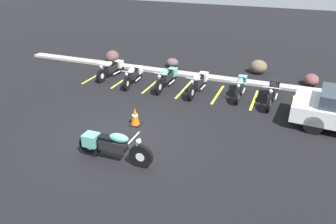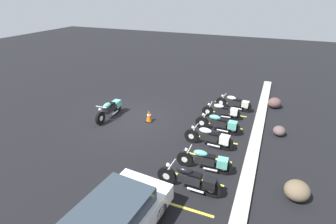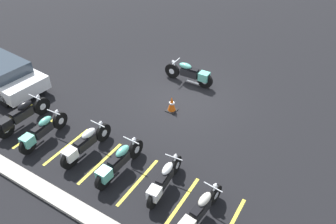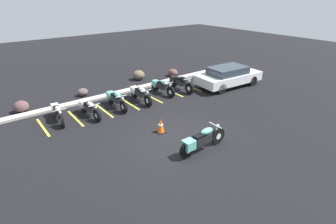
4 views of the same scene
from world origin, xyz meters
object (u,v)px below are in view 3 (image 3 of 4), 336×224
(parked_bike_4, at_px, (41,131))
(motorcycle_teal_featured, at_px, (191,74))
(parked_bike_5, at_px, (20,116))
(traffic_cone, at_px, (172,104))
(car_white, at_px, (0,73))
(parked_bike_1, at_px, (164,180))
(parked_bike_0, at_px, (199,212))
(parked_bike_2, at_px, (118,163))
(parked_bike_3, at_px, (84,144))

(parked_bike_4, bearing_deg, motorcycle_teal_featured, -25.52)
(parked_bike_5, bearing_deg, parked_bike_4, -96.51)
(motorcycle_teal_featured, bearing_deg, traffic_cone, 98.26)
(motorcycle_teal_featured, height_order, car_white, car_white)
(motorcycle_teal_featured, bearing_deg, parked_bike_1, 110.35)
(traffic_cone, bearing_deg, parked_bike_0, 129.06)
(parked_bike_0, height_order, parked_bike_5, parked_bike_5)
(parked_bike_1, xyz_separation_m, parked_bike_5, (5.99, 0.17, 0.05))
(motorcycle_teal_featured, height_order, parked_bike_5, motorcycle_teal_featured)
(parked_bike_2, xyz_separation_m, parked_bike_3, (1.45, -0.08, 0.00))
(parked_bike_2, xyz_separation_m, parked_bike_5, (4.43, 0.01, 0.02))
(parked_bike_1, xyz_separation_m, traffic_cone, (1.82, -3.50, -0.12))
(motorcycle_teal_featured, bearing_deg, parked_bike_3, 81.09)
(parked_bike_1, height_order, traffic_cone, parked_bike_1)
(car_white, bearing_deg, parked_bike_5, 159.17)
(motorcycle_teal_featured, xyz_separation_m, parked_bike_4, (2.56, 6.01, -0.04))
(car_white, bearing_deg, parked_bike_1, 176.88)
(parked_bike_1, height_order, parked_bike_3, parked_bike_3)
(parked_bike_4, distance_m, traffic_cone, 4.82)
(motorcycle_teal_featured, xyz_separation_m, parked_bike_3, (0.85, 5.73, -0.02))
(parked_bike_0, bearing_deg, motorcycle_teal_featured, 35.94)
(parked_bike_0, xyz_separation_m, parked_bike_3, (4.36, -0.34, 0.03))
(parked_bike_2, distance_m, parked_bike_4, 3.16)
(parked_bike_2, bearing_deg, motorcycle_teal_featured, 7.54)
(parked_bike_0, distance_m, car_white, 10.38)
(parked_bike_2, relative_size, traffic_cone, 3.41)
(parked_bike_5, bearing_deg, car_white, 66.19)
(parked_bike_4, distance_m, parked_bike_5, 1.30)
(parked_bike_2, relative_size, parked_bike_5, 0.96)
(parked_bike_0, distance_m, parked_bike_2, 2.93)
(motorcycle_teal_featured, height_order, traffic_cone, motorcycle_teal_featured)
(parked_bike_4, xyz_separation_m, traffic_cone, (-2.89, -3.85, -0.14))
(motorcycle_teal_featured, relative_size, parked_bike_5, 1.01)
(parked_bike_0, xyz_separation_m, parked_bike_5, (7.35, -0.25, 0.05))
(parked_bike_0, bearing_deg, traffic_cone, 44.96)
(parked_bike_4, xyz_separation_m, car_white, (4.19, -1.57, 0.23))
(traffic_cone, bearing_deg, parked_bike_5, 41.35)
(parked_bike_3, height_order, parked_bike_4, parked_bike_3)
(parked_bike_3, xyz_separation_m, traffic_cone, (-1.18, -3.58, -0.16))
(parked_bike_5, bearing_deg, parked_bike_3, -86.66)
(parked_bike_1, distance_m, parked_bike_3, 3.00)
(parked_bike_4, relative_size, car_white, 0.48)
(parked_bike_2, height_order, parked_bike_5, parked_bike_5)
(traffic_cone, bearing_deg, motorcycle_teal_featured, -81.29)
(parked_bike_0, height_order, parked_bike_4, parked_bike_4)
(parked_bike_2, bearing_deg, parked_bike_5, 91.84)
(motorcycle_teal_featured, relative_size, traffic_cone, 3.58)
(motorcycle_teal_featured, relative_size, parked_bike_0, 1.13)
(motorcycle_teal_featured, distance_m, parked_bike_0, 7.01)
(motorcycle_teal_featured, relative_size, parked_bike_4, 1.08)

